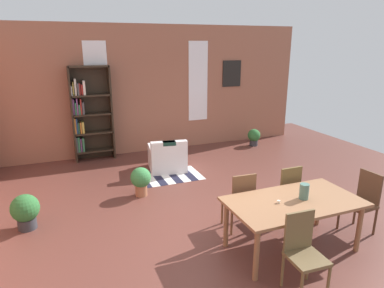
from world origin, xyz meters
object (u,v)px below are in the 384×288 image
at_px(potted_plant_by_shelf, 141,179).
at_px(bookshelf_tall, 88,113).
at_px(armchair_white, 167,158).
at_px(dining_chair_near_left, 303,250).
at_px(dining_chair_far_left, 240,199).
at_px(dining_chair_head_right, 363,200).
at_px(potted_plant_window, 254,136).
at_px(dining_table, 294,206).
at_px(potted_plant_corner, 25,210).
at_px(vase_on_table, 304,191).
at_px(dining_chair_far_right, 285,191).

bearing_deg(potted_plant_by_shelf, bookshelf_tall, 104.06).
bearing_deg(armchair_white, dining_chair_near_left, -86.97).
height_order(dining_chair_far_left, bookshelf_tall, bookshelf_tall).
xyz_separation_m(dining_chair_head_right, potted_plant_window, (0.93, 4.58, -0.25)).
bearing_deg(dining_table, dining_chair_far_left, 120.10).
distance_m(potted_plant_by_shelf, potted_plant_corner, 2.02).
relative_size(dining_table, armchair_white, 2.02).
bearing_deg(vase_on_table, armchair_white, 102.31).
bearing_deg(dining_chair_far_left, dining_chair_head_right, -22.73).
bearing_deg(potted_plant_window, dining_table, -115.90).
height_order(vase_on_table, dining_chair_far_right, vase_on_table).
bearing_deg(dining_chair_far_right, dining_chair_near_left, -119.75).
relative_size(dining_chair_head_right, potted_plant_by_shelf, 1.69).
xyz_separation_m(dining_table, potted_plant_by_shelf, (-1.54, 2.51, -0.34)).
distance_m(armchair_white, potted_plant_window, 3.02).
distance_m(dining_chair_near_left, potted_plant_window, 5.93).
bearing_deg(dining_chair_near_left, dining_table, 60.37).
distance_m(dining_table, dining_chair_far_left, 0.85).
bearing_deg(vase_on_table, potted_plant_corner, 151.47).
distance_m(dining_chair_far_right, potted_plant_window, 4.27).
height_order(dining_chair_near_left, potted_plant_window, dining_chair_near_left).
relative_size(vase_on_table, dining_chair_head_right, 0.23).
height_order(vase_on_table, potted_plant_corner, vase_on_table).
distance_m(dining_table, dining_chair_near_left, 0.84).
relative_size(dining_chair_head_right, potted_plant_window, 1.98).
height_order(dining_chair_near_left, bookshelf_tall, bookshelf_tall).
xyz_separation_m(armchair_white, potted_plant_corner, (-2.85, -1.67, 0.03)).
xyz_separation_m(dining_table, potted_plant_window, (2.23, 4.59, -0.40)).
height_order(dining_chair_near_left, dining_chair_far_right, same).
xyz_separation_m(vase_on_table, bookshelf_tall, (-2.33, 5.06, 0.32)).
bearing_deg(dining_table, potted_plant_window, 64.10).
height_order(dining_chair_far_left, armchair_white, dining_chair_far_left).
relative_size(bookshelf_tall, potted_plant_corner, 4.06).
height_order(dining_chair_far_right, dining_chair_head_right, same).
relative_size(dining_chair_near_left, dining_chair_far_right, 1.00).
bearing_deg(dining_chair_far_right, dining_chair_head_right, -39.21).
xyz_separation_m(dining_chair_far_left, dining_chair_head_right, (1.71, -0.72, 0.00)).
bearing_deg(potted_plant_by_shelf, dining_table, -58.47).
bearing_deg(potted_plant_corner, potted_plant_window, 24.49).
relative_size(dining_chair_far_right, bookshelf_tall, 0.41).
height_order(dining_chair_near_left, potted_plant_by_shelf, dining_chair_near_left).
height_order(dining_chair_far_left, potted_plant_corner, dining_chair_far_left).
height_order(dining_chair_near_left, dining_chair_far_left, same).
xyz_separation_m(dining_chair_head_right, armchair_white, (-1.94, 3.65, -0.23)).
bearing_deg(bookshelf_tall, armchair_white, -42.39).
bearing_deg(bookshelf_tall, dining_chair_far_right, -59.12).
xyz_separation_m(dining_chair_head_right, potted_plant_corner, (-4.79, 1.98, -0.20)).
height_order(armchair_white, potted_plant_by_shelf, armchair_white).
distance_m(dining_chair_near_left, potted_plant_by_shelf, 3.43).
relative_size(dining_chair_far_right, armchair_white, 1.04).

